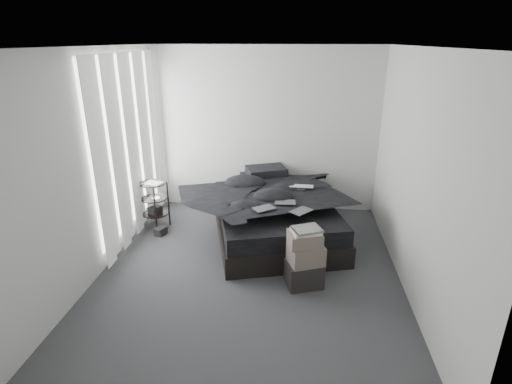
# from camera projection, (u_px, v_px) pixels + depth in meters

# --- Properties ---
(floor) EXTENTS (3.60, 4.20, 0.01)m
(floor) POSITION_uv_depth(u_px,v_px,m) (249.00, 272.00, 4.88)
(floor) COLOR #37373A
(floor) RESTS_ON ground
(ceiling) EXTENTS (3.60, 4.20, 0.01)m
(ceiling) POSITION_uv_depth(u_px,v_px,m) (248.00, 47.00, 3.95)
(ceiling) COLOR white
(ceiling) RESTS_ON ground
(wall_back) EXTENTS (3.60, 0.01, 2.60)m
(wall_back) POSITION_uv_depth(u_px,v_px,m) (265.00, 131.00, 6.36)
(wall_back) COLOR silver
(wall_back) RESTS_ON ground
(wall_front) EXTENTS (3.60, 0.01, 2.60)m
(wall_front) POSITION_uv_depth(u_px,v_px,m) (207.00, 276.00, 2.46)
(wall_front) COLOR silver
(wall_front) RESTS_ON ground
(wall_left) EXTENTS (0.01, 4.20, 2.60)m
(wall_left) POSITION_uv_depth(u_px,v_px,m) (93.00, 166.00, 4.59)
(wall_left) COLOR silver
(wall_left) RESTS_ON ground
(wall_right) EXTENTS (0.01, 4.20, 2.60)m
(wall_right) POSITION_uv_depth(u_px,v_px,m) (416.00, 177.00, 4.24)
(wall_right) COLOR silver
(wall_right) RESTS_ON ground
(window_left) EXTENTS (0.02, 2.00, 2.30)m
(window_left) POSITION_uv_depth(u_px,v_px,m) (126.00, 143.00, 5.41)
(window_left) COLOR white
(window_left) RESTS_ON wall_left
(curtain_left) EXTENTS (0.06, 2.12, 2.48)m
(curtain_left) POSITION_uv_depth(u_px,v_px,m) (130.00, 148.00, 5.43)
(curtain_left) COLOR white
(curtain_left) RESTS_ON wall_left
(bed) EXTENTS (2.09, 2.45, 0.29)m
(bed) POSITION_uv_depth(u_px,v_px,m) (274.00, 226.00, 5.75)
(bed) COLOR black
(bed) RESTS_ON floor
(mattress) EXTENTS (2.02, 2.38, 0.23)m
(mattress) POSITION_uv_depth(u_px,v_px,m) (275.00, 210.00, 5.66)
(mattress) COLOR black
(mattress) RESTS_ON bed
(duvet) EXTENTS (1.97, 2.15, 0.25)m
(duvet) POSITION_uv_depth(u_px,v_px,m) (276.00, 196.00, 5.53)
(duvet) COLOR black
(duvet) RESTS_ON mattress
(pillow_lower) EXTENTS (0.73, 0.58, 0.14)m
(pillow_lower) POSITION_uv_depth(u_px,v_px,m) (261.00, 179.00, 6.34)
(pillow_lower) COLOR black
(pillow_lower) RESTS_ON mattress
(pillow_upper) EXTENTS (0.70, 0.60, 0.13)m
(pillow_upper) POSITION_uv_depth(u_px,v_px,m) (266.00, 171.00, 6.29)
(pillow_upper) COLOR black
(pillow_upper) RESTS_ON pillow_lower
(laptop) EXTENTS (0.35, 0.24, 0.03)m
(laptop) POSITION_uv_depth(u_px,v_px,m) (301.00, 183.00, 5.63)
(laptop) COLOR silver
(laptop) RESTS_ON duvet
(comic_a) EXTENTS (0.32, 0.30, 0.01)m
(comic_a) POSITION_uv_depth(u_px,v_px,m) (264.00, 203.00, 4.97)
(comic_a) COLOR black
(comic_a) RESTS_ON duvet
(comic_b) EXTENTS (0.28, 0.19, 0.01)m
(comic_b) POSITION_uv_depth(u_px,v_px,m) (285.00, 196.00, 5.16)
(comic_b) COLOR black
(comic_b) RESTS_ON duvet
(comic_c) EXTENTS (0.31, 0.32, 0.01)m
(comic_c) POSITION_uv_depth(u_px,v_px,m) (302.00, 204.00, 4.89)
(comic_c) COLOR black
(comic_c) RESTS_ON duvet
(side_stand) EXTENTS (0.50, 0.50, 0.70)m
(side_stand) POSITION_uv_depth(u_px,v_px,m) (155.00, 205.00, 5.96)
(side_stand) COLOR black
(side_stand) RESTS_ON floor
(papers) EXTENTS (0.31, 0.25, 0.01)m
(papers) POSITION_uv_depth(u_px,v_px,m) (152.00, 183.00, 5.82)
(papers) COLOR white
(papers) RESTS_ON side_stand
(floor_books) EXTENTS (0.18, 0.21, 0.13)m
(floor_books) POSITION_uv_depth(u_px,v_px,m) (161.00, 231.00, 5.81)
(floor_books) COLOR black
(floor_books) RESTS_ON floor
(box_lower) EXTENTS (0.47, 0.42, 0.29)m
(box_lower) POSITION_uv_depth(u_px,v_px,m) (304.00, 274.00, 4.59)
(box_lower) COLOR black
(box_lower) RESTS_ON floor
(box_mid) EXTENTS (0.45, 0.41, 0.22)m
(box_mid) POSITION_uv_depth(u_px,v_px,m) (306.00, 254.00, 4.49)
(box_mid) COLOR #64584F
(box_mid) RESTS_ON box_lower
(box_upper) EXTENTS (0.41, 0.37, 0.16)m
(box_upper) POSITION_uv_depth(u_px,v_px,m) (305.00, 239.00, 4.42)
(box_upper) COLOR #64584F
(box_upper) RESTS_ON box_mid
(art_book_white) EXTENTS (0.36, 0.32, 0.03)m
(art_book_white) POSITION_uv_depth(u_px,v_px,m) (306.00, 231.00, 4.39)
(art_book_white) COLOR silver
(art_book_white) RESTS_ON box_upper
(art_book_snake) EXTENTS (0.36, 0.33, 0.03)m
(art_book_snake) POSITION_uv_depth(u_px,v_px,m) (307.00, 229.00, 4.38)
(art_book_snake) COLOR silver
(art_book_snake) RESTS_ON art_book_white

